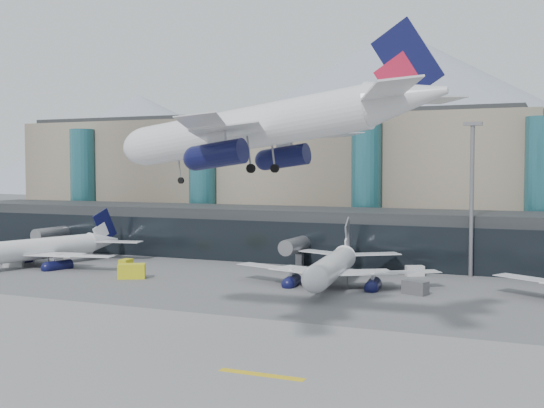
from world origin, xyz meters
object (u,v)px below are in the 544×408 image
(jet_parked_left, at_px, (53,242))
(veh_b, at_px, (126,263))
(veh_a, at_px, (14,261))
(veh_h, at_px, (132,271))
(veh_c, at_px, (415,288))
(hero_jet, at_px, (281,112))
(lightmast_mid, at_px, (472,190))
(veh_d, at_px, (415,271))
(jet_parked_mid, at_px, (336,258))

(jet_parked_left, relative_size, veh_b, 13.34)
(veh_a, distance_m, veh_h, 27.76)
(veh_a, bearing_deg, veh_c, -30.34)
(hero_jet, relative_size, jet_parked_left, 1.09)
(lightmast_mid, distance_m, veh_b, 62.00)
(veh_b, bearing_deg, veh_c, -99.59)
(lightmast_mid, bearing_deg, veh_b, -166.83)
(jet_parked_left, bearing_deg, hero_jet, -106.20)
(veh_d, distance_m, veh_h, 46.88)
(hero_jet, xyz_separation_m, jet_parked_mid, (-6.20, 37.47, -19.46))
(hero_jet, distance_m, jet_parked_left, 74.71)
(hero_jet, bearing_deg, veh_h, 146.79)
(hero_jet, bearing_deg, jet_parked_mid, 103.58)
(lightmast_mid, distance_m, jet_parked_mid, 26.32)
(jet_parked_left, height_order, veh_h, jet_parked_left)
(veh_c, distance_m, veh_h, 45.59)
(lightmast_mid, height_order, veh_h, lightmast_mid)
(jet_parked_mid, distance_m, veh_h, 33.33)
(lightmast_mid, relative_size, veh_b, 9.79)
(lightmast_mid, bearing_deg, jet_parked_left, -168.06)
(jet_parked_left, bearing_deg, veh_b, -67.87)
(veh_c, bearing_deg, jet_parked_mid, -176.90)
(veh_a, height_order, veh_d, veh_a)
(veh_a, height_order, veh_b, veh_a)
(jet_parked_left, bearing_deg, veh_c, -78.24)
(veh_c, relative_size, veh_h, 0.81)
(jet_parked_left, xyz_separation_m, veh_c, (68.67, -3.99, -3.25))
(lightmast_mid, height_order, veh_a, lightmast_mid)
(jet_parked_left, distance_m, veh_c, 68.86)
(hero_jet, distance_m, veh_b, 65.12)
(jet_parked_mid, bearing_deg, jet_parked_left, 82.65)
(jet_parked_mid, relative_size, veh_a, 9.69)
(jet_parked_left, distance_m, jet_parked_mid, 55.47)
(jet_parked_left, relative_size, veh_h, 8.01)
(veh_a, bearing_deg, veh_h, -37.01)
(lightmast_mid, xyz_separation_m, veh_c, (-5.26, -19.63, -13.44))
(veh_b, height_order, veh_d, veh_d)
(veh_b, height_order, veh_h, veh_h)
(veh_d, bearing_deg, veh_b, 164.55)
(veh_h, bearing_deg, jet_parked_mid, -14.26)
(lightmast_mid, distance_m, veh_d, 16.37)
(hero_jet, xyz_separation_m, veh_h, (-38.40, 29.36, -22.35))
(jet_parked_left, bearing_deg, lightmast_mid, -62.97)
(hero_jet, bearing_deg, veh_b, 144.02)
(veh_c, relative_size, veh_d, 1.18)
(lightmast_mid, relative_size, veh_a, 7.44)
(lightmast_mid, xyz_separation_m, veh_b, (-58.89, -13.78, -13.66))
(lightmast_mid, distance_m, jet_parked_left, 76.25)
(veh_a, distance_m, veh_c, 73.05)
(jet_parked_left, height_order, veh_b, jet_parked_left)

